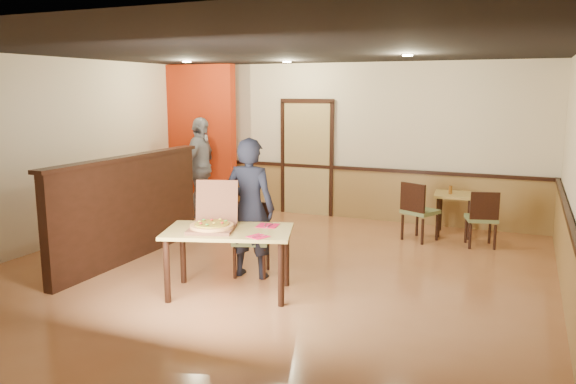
% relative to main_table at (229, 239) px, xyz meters
% --- Properties ---
extents(floor, '(7.00, 7.00, 0.00)m').
position_rel_main_table_xyz_m(floor, '(0.08, 0.86, -0.65)').
color(floor, '#BC7649').
rests_on(floor, ground).
extents(ceiling, '(7.00, 7.00, 0.00)m').
position_rel_main_table_xyz_m(ceiling, '(0.08, 0.86, 2.15)').
color(ceiling, black).
rests_on(ceiling, wall_back).
extents(wall_back, '(7.00, 0.00, 7.00)m').
position_rel_main_table_xyz_m(wall_back, '(0.08, 4.36, 0.75)').
color(wall_back, beige).
rests_on(wall_back, floor).
extents(wall_left, '(0.00, 7.00, 7.00)m').
position_rel_main_table_xyz_m(wall_left, '(-3.42, 0.86, 0.75)').
color(wall_left, beige).
rests_on(wall_left, floor).
extents(wainscot_back, '(7.00, 0.04, 0.90)m').
position_rel_main_table_xyz_m(wainscot_back, '(0.08, 4.33, -0.20)').
color(wainscot_back, olive).
rests_on(wainscot_back, floor).
extents(chair_rail_back, '(7.00, 0.06, 0.06)m').
position_rel_main_table_xyz_m(chair_rail_back, '(0.08, 4.31, 0.27)').
color(chair_rail_back, black).
rests_on(chair_rail_back, wall_back).
extents(wainscot_right, '(0.04, 7.00, 0.90)m').
position_rel_main_table_xyz_m(wainscot_right, '(3.55, 0.86, -0.20)').
color(wainscot_right, olive).
rests_on(wainscot_right, floor).
extents(chair_rail_right, '(0.06, 7.00, 0.06)m').
position_rel_main_table_xyz_m(chair_rail_right, '(3.53, 0.86, 0.27)').
color(chair_rail_right, black).
rests_on(chair_rail_right, wall_right).
extents(back_door, '(0.90, 0.06, 2.10)m').
position_rel_main_table_xyz_m(back_door, '(-0.72, 4.32, 0.40)').
color(back_door, tan).
rests_on(back_door, wall_back).
extents(booth_partition, '(0.20, 3.10, 1.44)m').
position_rel_main_table_xyz_m(booth_partition, '(-1.92, 0.66, 0.08)').
color(booth_partition, black).
rests_on(booth_partition, floor).
extents(red_accent_panel, '(1.60, 0.20, 2.78)m').
position_rel_main_table_xyz_m(red_accent_panel, '(-2.82, 3.86, 0.75)').
color(red_accent_panel, '#A4270B').
rests_on(red_accent_panel, floor).
extents(spot_a, '(0.14, 0.14, 0.02)m').
position_rel_main_table_xyz_m(spot_a, '(-2.22, 2.66, 2.13)').
color(spot_a, beige).
rests_on(spot_a, ceiling).
extents(spot_b, '(0.14, 0.14, 0.02)m').
position_rel_main_table_xyz_m(spot_b, '(-0.72, 3.36, 2.13)').
color(spot_b, beige).
rests_on(spot_b, ceiling).
extents(spot_c, '(0.14, 0.14, 0.02)m').
position_rel_main_table_xyz_m(spot_c, '(1.48, 2.36, 2.13)').
color(spot_c, beige).
rests_on(spot_c, ceiling).
extents(main_table, '(1.60, 1.21, 0.76)m').
position_rel_main_table_xyz_m(main_table, '(0.00, 0.00, 0.00)').
color(main_table, tan).
rests_on(main_table, floor).
extents(diner_chair, '(0.56, 0.56, 0.90)m').
position_rel_main_table_xyz_m(diner_chair, '(-0.10, 0.79, -0.16)').
color(diner_chair, olive).
rests_on(diner_chair, floor).
extents(side_chair_left, '(0.61, 0.61, 0.93)m').
position_rel_main_table_xyz_m(side_chair_left, '(1.56, 3.18, -0.15)').
color(side_chair_left, olive).
rests_on(side_chair_left, floor).
extents(side_chair_right, '(0.53, 0.53, 0.86)m').
position_rel_main_table_xyz_m(side_chair_right, '(2.51, 3.18, -0.18)').
color(side_chair_right, olive).
rests_on(side_chair_right, floor).
extents(side_table, '(0.68, 0.68, 0.68)m').
position_rel_main_table_xyz_m(side_table, '(2.04, 3.79, -0.14)').
color(side_table, tan).
rests_on(side_table, floor).
extents(diner, '(0.67, 0.46, 1.75)m').
position_rel_main_table_xyz_m(diner, '(-0.06, 0.65, 0.23)').
color(diner, black).
rests_on(diner, floor).
extents(passerby, '(0.56, 1.12, 1.84)m').
position_rel_main_table_xyz_m(passerby, '(-2.42, 3.31, 0.27)').
color(passerby, gray).
rests_on(passerby, floor).
extents(pizza_box, '(0.65, 0.71, 0.52)m').
position_rel_main_table_xyz_m(pizza_box, '(-0.17, -0.05, 0.18)').
color(pizza_box, brown).
rests_on(pizza_box, main_table).
extents(pizza, '(0.58, 0.58, 0.03)m').
position_rel_main_table_xyz_m(pizza, '(-0.16, -0.10, 0.16)').
color(pizza, '#E19F52').
rests_on(pizza, pizza_box).
extents(napkin_near, '(0.25, 0.25, 0.01)m').
position_rel_main_table_xyz_m(napkin_near, '(0.45, -0.15, 0.11)').
color(napkin_near, red).
rests_on(napkin_near, main_table).
extents(napkin_far, '(0.27, 0.27, 0.01)m').
position_rel_main_table_xyz_m(napkin_far, '(0.33, 0.34, 0.11)').
color(napkin_far, red).
rests_on(napkin_far, main_table).
extents(condiment, '(0.05, 0.05, 0.13)m').
position_rel_main_table_xyz_m(condiment, '(1.97, 3.72, 0.09)').
color(condiment, brown).
rests_on(condiment, side_table).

